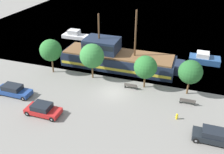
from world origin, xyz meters
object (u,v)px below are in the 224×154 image
Objects in this scene: parked_car_curb_front at (13,90)px; parked_car_curb_rear at (214,136)px; fire_hydrant at (177,116)px; pirate_ship at (116,58)px; moored_boat_outer at (204,59)px; moored_boat_dockside at (75,35)px; parked_car_curb_mid at (43,109)px; bench_promenade_east at (188,101)px; bench_promenade_west at (131,86)px.

parked_car_curb_front is 25.39m from parked_car_curb_rear.
fire_hydrant is at bearing 4.63° from parked_car_curb_front.
pirate_ship is at bearing 135.50° from fire_hydrant.
moored_boat_outer is at bearing 38.04° from parked_car_curb_front.
parked_car_curb_rear is at bearing -1.83° from parked_car_curb_front.
moored_boat_dockside is 1.35× the size of parked_car_curb_rear.
fire_hydrant is (23.36, -21.12, -0.23)m from moored_boat_dockside.
moored_boat_outer is at bearing -8.60° from moored_boat_dockside.
parked_car_curb_front is (1.94, -22.86, 0.08)m from moored_boat_dockside.
parked_car_curb_mid is 19.33m from parked_car_curb_rear.
parked_car_curb_rear is at bearing -86.48° from moored_boat_outer.
bench_promenade_east is (22.39, 5.25, -0.27)m from parked_car_curb_front.
parked_car_curb_mid reaches higher than bench_promenade_east.
bench_promenade_east is at bearing -35.90° from moored_boat_dockside.
parked_car_curb_front is 23.00m from bench_promenade_east.
parked_car_curb_rear reaches higher than parked_car_curb_mid.
pirate_ship is 9.95× the size of bench_promenade_east.
moored_boat_outer is at bearing 93.52° from parked_car_curb_rear.
bench_promenade_east is at bearing -31.32° from pirate_ship.
bench_promenade_west is at bearing 47.05° from parked_car_curb_mid.
parked_car_curb_front reaches higher than parked_car_curb_mid.
moored_boat_dockside is at bearing 135.43° from bench_promenade_west.
pirate_ship is 4.62× the size of parked_car_curb_mid.
moored_boat_outer is 2.56× the size of bench_promenade_east.
pirate_ship is 15.62m from parked_car_curb_mid.
parked_car_curb_rear is 2.20× the size of bench_promenade_east.
parked_car_curb_front reaches higher than bench_promenade_east.
bench_promenade_west is at bearing -127.98° from moored_boat_outer.
moored_boat_outer reaches higher than bench_promenade_west.
bench_promenade_east is (-2.99, 6.06, -0.27)m from parked_car_curb_rear.
moored_boat_outer is at bearing 24.99° from pirate_ship.
moored_boat_outer is (13.72, 6.39, -0.96)m from pirate_ship.
fire_hydrant is (10.97, -10.78, -1.24)m from pirate_ship.
parked_car_curb_rear is at bearing -41.74° from pirate_ship.
fire_hydrant is 3.65m from bench_promenade_east.
moored_boat_dockside is at bearing 94.85° from parked_car_curb_front.
bench_promenade_west is (14.56, 6.60, -0.28)m from parked_car_curb_front.
moored_boat_outer reaches higher than parked_car_curb_front.
moored_boat_outer is 15.61m from bench_promenade_west.
pirate_ship is 16.17m from moored_boat_dockside.
moored_boat_outer is (26.10, -3.95, 0.05)m from moored_boat_dockside.
bench_promenade_east is 7.94m from bench_promenade_west.
pirate_ship is 14.03m from bench_promenade_east.
bench_promenade_west is at bearing 144.62° from fire_hydrant.
bench_promenade_east is at bearing 25.37° from parked_car_curb_mid.
bench_promenade_east and bench_promenade_west have the same top height.
parked_car_curb_front is 21.49m from fire_hydrant.
parked_car_curb_mid is at bearing -154.63° from bench_promenade_east.
moored_boat_dockside is at bearing 140.14° from pirate_ship.
bench_promenade_east is at bearing -97.42° from moored_boat_outer.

